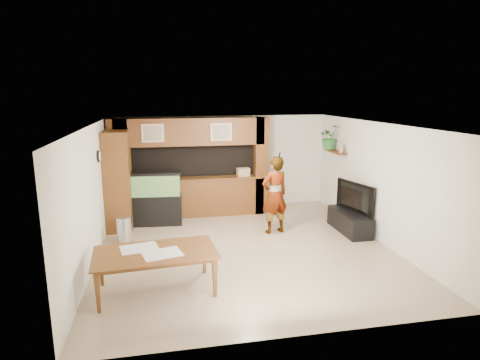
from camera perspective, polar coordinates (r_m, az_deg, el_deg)
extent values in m
plane|color=tan|center=(8.64, 0.65, -9.59)|extent=(6.50, 6.50, 0.00)
plane|color=white|center=(8.04, 0.70, 7.87)|extent=(6.50, 6.50, 0.00)
plane|color=silver|center=(11.38, -2.65, 2.56)|extent=(6.00, 0.00, 6.00)
plane|color=silver|center=(8.20, -20.34, -2.04)|extent=(0.00, 6.50, 6.50)
plane|color=silver|center=(9.32, 19.06, -0.29)|extent=(0.00, 6.50, 6.50)
cube|color=brown|center=(10.68, -6.76, -2.56)|extent=(3.80, 0.35, 1.00)
cube|color=brown|center=(10.56, -6.83, 0.17)|extent=(3.80, 0.43, 0.04)
cube|color=brown|center=(10.37, -7.01, 6.83)|extent=(3.80, 0.35, 0.70)
cube|color=brown|center=(10.53, -16.69, 1.26)|extent=(0.50, 0.35, 2.60)
cube|color=brown|center=(10.79, 2.97, 2.02)|extent=(0.35, 0.35, 2.60)
cube|color=black|center=(11.02, -7.11, 2.95)|extent=(4.20, 0.45, 0.85)
cube|color=tan|center=(10.15, -12.31, 6.53)|extent=(0.55, 0.03, 0.45)
cube|color=tan|center=(10.14, -12.32, 6.52)|extent=(0.43, 0.01, 0.35)
cube|color=tan|center=(10.26, -2.72, 6.85)|extent=(0.55, 0.03, 0.45)
cube|color=tan|center=(10.24, -2.70, 6.84)|extent=(0.43, 0.01, 0.35)
cylinder|color=black|center=(9.05, -19.46, 3.20)|extent=(0.04, 0.25, 0.25)
cylinder|color=white|center=(9.04, -19.31, 3.21)|extent=(0.01, 0.21, 0.21)
cube|color=brown|center=(10.88, 13.42, 3.92)|extent=(0.25, 0.90, 0.04)
cube|color=brown|center=(9.97, -16.96, -0.07)|extent=(0.59, 0.96, 2.36)
cylinder|color=#B2B2B7|center=(9.17, -16.10, -6.82)|extent=(0.32, 0.32, 0.59)
cube|color=black|center=(10.21, -11.69, -4.16)|extent=(1.20, 0.45, 0.75)
cube|color=#348253|center=(10.05, -11.85, -0.67)|extent=(1.15, 0.42, 0.52)
cube|color=black|center=(9.99, -11.92, 0.95)|extent=(1.20, 0.45, 0.06)
cube|color=black|center=(9.88, 15.30, -5.74)|extent=(0.52, 1.41, 0.47)
imported|color=black|center=(9.72, 15.49, -2.43)|extent=(0.47, 1.23, 0.71)
cube|color=tan|center=(10.58, 14.16, 4.34)|extent=(0.04, 0.16, 0.21)
imported|color=#2D6D2B|center=(11.12, 12.68, 5.97)|extent=(0.65, 0.58, 0.67)
imported|color=olive|center=(9.31, 4.95, -2.12)|extent=(0.76, 0.60, 1.82)
cylinder|color=black|center=(8.99, 5.65, 3.51)|extent=(0.03, 0.09, 0.15)
imported|color=brown|center=(6.86, -11.79, -12.74)|extent=(2.05, 1.26, 0.69)
cube|color=silver|center=(6.95, -14.14, -9.37)|extent=(0.68, 0.56, 0.01)
cube|color=silver|center=(6.64, -11.02, -10.26)|extent=(0.70, 0.58, 0.01)
cube|color=tan|center=(10.71, 0.44, 1.14)|extent=(0.35, 0.25, 0.22)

